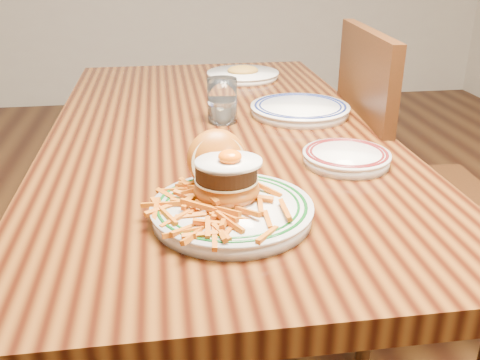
{
  "coord_description": "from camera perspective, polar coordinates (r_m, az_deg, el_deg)",
  "views": [
    {
      "loc": [
        -0.13,
        -1.32,
        1.19
      ],
      "look_at": [
        -0.01,
        -0.46,
        0.8
      ],
      "focal_mm": 40.0,
      "sensor_mm": 36.0,
      "label": 1
    }
  ],
  "objects": [
    {
      "name": "floor",
      "position": [
        1.78,
        -2.03,
        -17.95
      ],
      "size": [
        6.0,
        6.0,
        0.0
      ],
      "primitive_type": "plane",
      "color": "black",
      "rests_on": "ground"
    },
    {
      "name": "chair_right",
      "position": [
        1.67,
        16.49,
        -0.5
      ],
      "size": [
        0.49,
        0.49,
        0.98
      ],
      "rotation": [
        0.0,
        0.0,
        3.07
      ],
      "color": "#3C1D0C",
      "rests_on": "floor"
    },
    {
      "name": "main_plate",
      "position": [
        0.93,
        -1.16,
        -1.65
      ],
      "size": [
        0.28,
        0.3,
        0.14
      ],
      "rotation": [
        0.0,
        0.0,
        0.14
      ],
      "color": "silver",
      "rests_on": "table"
    },
    {
      "name": "table",
      "position": [
        1.43,
        -2.41,
        2.25
      ],
      "size": [
        0.85,
        1.6,
        0.75
      ],
      "color": "black",
      "rests_on": "floor"
    },
    {
      "name": "water_glass",
      "position": [
        1.43,
        -1.91,
        8.19
      ],
      "size": [
        0.08,
        0.08,
        0.12
      ],
      "color": "white",
      "rests_on": "table"
    },
    {
      "name": "side_plate",
      "position": [
        1.18,
        11.28,
        2.48
      ],
      "size": [
        0.19,
        0.19,
        0.03
      ],
      "rotation": [
        0.0,
        0.0,
        -0.13
      ],
      "color": "silver",
      "rests_on": "table"
    },
    {
      "name": "rear_plate",
      "position": [
        1.51,
        6.41,
        7.55
      ],
      "size": [
        0.28,
        0.28,
        0.03
      ],
      "rotation": [
        0.0,
        0.0,
        0.05
      ],
      "color": "silver",
      "rests_on": "table"
    },
    {
      "name": "far_plate",
      "position": [
        1.92,
        0.31,
        11.21
      ],
      "size": [
        0.25,
        0.25,
        0.05
      ],
      "rotation": [
        0.0,
        0.0,
        0.15
      ],
      "color": "silver",
      "rests_on": "table"
    }
  ]
}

